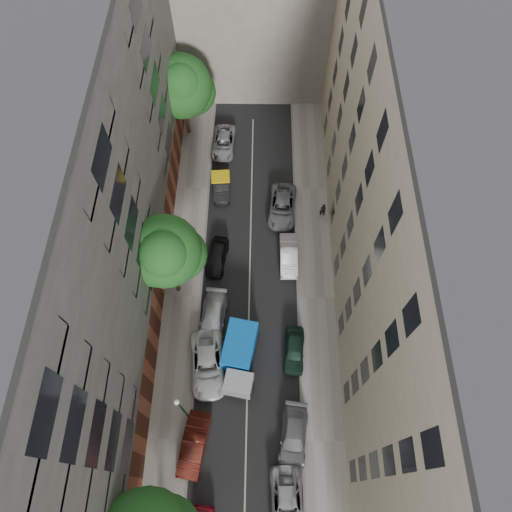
{
  "coord_description": "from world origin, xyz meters",
  "views": [
    {
      "loc": [
        0.75,
        -14.67,
        34.75
      ],
      "look_at": [
        0.55,
        0.67,
        6.0
      ],
      "focal_mm": 32.0,
      "sensor_mm": 36.0,
      "label": 1
    }
  ],
  "objects_px": {
    "car_left_5": "(221,184)",
    "car_right_3": "(289,255)",
    "tree_mid": "(166,254)",
    "lamp_post": "(181,408)",
    "car_right_0": "(287,505)",
    "tarp_truck": "(239,357)",
    "car_left_2": "(208,364)",
    "car_right_4": "(282,207)",
    "car_right_1": "(293,437)",
    "pedestrian": "(323,210)",
    "car_left_4": "(217,257)",
    "car_right_2": "(294,350)",
    "tree_far": "(182,89)",
    "car_left_1": "(194,445)",
    "car_left_3": "(213,319)",
    "car_left_6": "(224,143)"
  },
  "relations": [
    {
      "from": "car_left_5",
      "to": "car_right_3",
      "type": "bearing_deg",
      "value": -54.65
    },
    {
      "from": "car_right_3",
      "to": "tree_mid",
      "type": "relative_size",
      "value": 0.44
    },
    {
      "from": "car_left_5",
      "to": "lamp_post",
      "type": "height_order",
      "value": "lamp_post"
    },
    {
      "from": "car_left_5",
      "to": "car_right_0",
      "type": "relative_size",
      "value": 0.89
    },
    {
      "from": "tarp_truck",
      "to": "car_left_2",
      "type": "height_order",
      "value": "tarp_truck"
    },
    {
      "from": "car_right_4",
      "to": "tarp_truck",
      "type": "bearing_deg",
      "value": -98.64
    },
    {
      "from": "tree_mid",
      "to": "car_left_5",
      "type": "bearing_deg",
      "value": 74.24
    },
    {
      "from": "car_right_1",
      "to": "car_right_4",
      "type": "distance_m",
      "value": 19.35
    },
    {
      "from": "pedestrian",
      "to": "car_left_5",
      "type": "bearing_deg",
      "value": -20.37
    },
    {
      "from": "car_right_0",
      "to": "pedestrian",
      "type": "relative_size",
      "value": 2.99
    },
    {
      "from": "car_left_4",
      "to": "car_right_2",
      "type": "relative_size",
      "value": 1.01
    },
    {
      "from": "car_right_1",
      "to": "pedestrian",
      "type": "bearing_deg",
      "value": 87.3
    },
    {
      "from": "car_right_2",
      "to": "tree_mid",
      "type": "relative_size",
      "value": 0.41
    },
    {
      "from": "car_right_3",
      "to": "tree_far",
      "type": "relative_size",
      "value": 0.48
    },
    {
      "from": "car_left_1",
      "to": "car_left_5",
      "type": "relative_size",
      "value": 1.04
    },
    {
      "from": "tree_mid",
      "to": "car_right_2",
      "type": "bearing_deg",
      "value": -28.7
    },
    {
      "from": "car_right_3",
      "to": "lamp_post",
      "type": "bearing_deg",
      "value": -120.68
    },
    {
      "from": "car_left_3",
      "to": "pedestrian",
      "type": "bearing_deg",
      "value": 53.34
    },
    {
      "from": "car_left_2",
      "to": "car_right_0",
      "type": "xyz_separation_m",
      "value": [
        5.8,
        -9.2,
        -0.08
      ]
    },
    {
      "from": "car_left_2",
      "to": "car_right_3",
      "type": "distance_m",
      "value": 11.3
    },
    {
      "from": "car_left_4",
      "to": "tree_far",
      "type": "height_order",
      "value": "tree_far"
    },
    {
      "from": "car_left_1",
      "to": "car_left_5",
      "type": "xyz_separation_m",
      "value": [
        0.8,
        22.4,
        -0.03
      ]
    },
    {
      "from": "car_left_2",
      "to": "pedestrian",
      "type": "height_order",
      "value": "pedestrian"
    },
    {
      "from": "tarp_truck",
      "to": "pedestrian",
      "type": "distance_m",
      "value": 15.21
    },
    {
      "from": "car_right_2",
      "to": "tree_mid",
      "type": "xyz_separation_m",
      "value": [
        -9.3,
        5.09,
        5.86
      ]
    },
    {
      "from": "car_right_4",
      "to": "car_left_5",
      "type": "bearing_deg",
      "value": 161.39
    },
    {
      "from": "car_right_4",
      "to": "tree_far",
      "type": "bearing_deg",
      "value": 139.62
    },
    {
      "from": "car_left_3",
      "to": "lamp_post",
      "type": "xyz_separation_m",
      "value": [
        -1.39,
        -7.28,
        3.1
      ]
    },
    {
      "from": "tree_mid",
      "to": "car_left_3",
      "type": "bearing_deg",
      "value": -42.35
    },
    {
      "from": "car_right_0",
      "to": "car_right_2",
      "type": "bearing_deg",
      "value": 83.84
    },
    {
      "from": "car_left_5",
      "to": "car_right_3",
      "type": "relative_size",
      "value": 1.03
    },
    {
      "from": "tarp_truck",
      "to": "lamp_post",
      "type": "distance_m",
      "value": 5.96
    },
    {
      "from": "car_left_6",
      "to": "car_right_3",
      "type": "relative_size",
      "value": 1.12
    },
    {
      "from": "car_left_1",
      "to": "car_left_6",
      "type": "xyz_separation_m",
      "value": [
        0.8,
        27.41,
        -0.09
      ]
    },
    {
      "from": "tree_mid",
      "to": "lamp_post",
      "type": "height_order",
      "value": "tree_mid"
    },
    {
      "from": "car_left_1",
      "to": "tree_far",
      "type": "relative_size",
      "value": 0.52
    },
    {
      "from": "tarp_truck",
      "to": "car_left_1",
      "type": "height_order",
      "value": "tarp_truck"
    },
    {
      "from": "tarp_truck",
      "to": "car_left_3",
      "type": "relative_size",
      "value": 1.17
    },
    {
      "from": "car_right_1",
      "to": "car_right_2",
      "type": "height_order",
      "value": "car_right_1"
    },
    {
      "from": "car_right_3",
      "to": "car_left_4",
      "type": "bearing_deg",
      "value": -179.03
    },
    {
      "from": "lamp_post",
      "to": "pedestrian",
      "type": "height_order",
      "value": "lamp_post"
    },
    {
      "from": "car_right_3",
      "to": "tarp_truck",
      "type": "bearing_deg",
      "value": -114.24
    },
    {
      "from": "car_left_6",
      "to": "car_right_2",
      "type": "bearing_deg",
      "value": -70.02
    },
    {
      "from": "car_left_5",
      "to": "car_right_1",
      "type": "height_order",
      "value": "car_left_5"
    },
    {
      "from": "car_right_1",
      "to": "tree_mid",
      "type": "distance_m",
      "value": 15.63
    },
    {
      "from": "car_right_3",
      "to": "pedestrian",
      "type": "bearing_deg",
      "value": 54.35
    },
    {
      "from": "car_left_3",
      "to": "car_left_5",
      "type": "xyz_separation_m",
      "value": [
        0.01,
        13.2,
        -0.0
      ]
    },
    {
      "from": "lamp_post",
      "to": "pedestrian",
      "type": "xyz_separation_m",
      "value": [
        10.6,
        17.58,
        -2.86
      ]
    },
    {
      "from": "car_left_1",
      "to": "car_left_2",
      "type": "height_order",
      "value": "car_left_2"
    },
    {
      "from": "car_left_1",
      "to": "car_right_0",
      "type": "relative_size",
      "value": 0.93
    }
  ]
}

